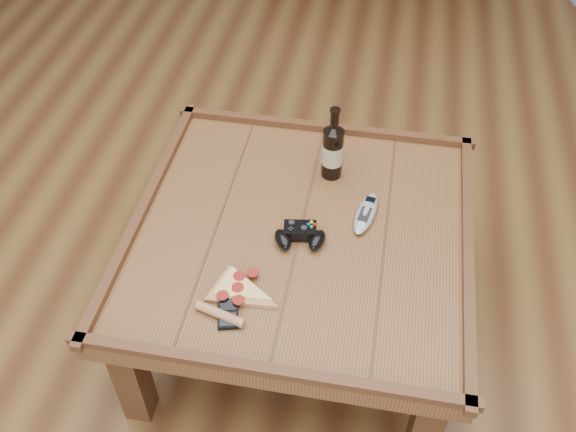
% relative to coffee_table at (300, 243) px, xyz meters
% --- Properties ---
extents(ground, '(6.00, 6.00, 0.00)m').
position_rel_coffee_table_xyz_m(ground, '(0.00, 0.00, -0.39)').
color(ground, '#4E2C16').
rests_on(ground, ground).
extents(coffee_table, '(1.03, 1.03, 0.48)m').
position_rel_coffee_table_xyz_m(coffee_table, '(0.00, 0.00, 0.00)').
color(coffee_table, '#4F3316').
rests_on(coffee_table, ground).
extents(beer_bottle, '(0.07, 0.07, 0.26)m').
position_rel_coffee_table_xyz_m(beer_bottle, '(0.06, 0.26, 0.16)').
color(beer_bottle, black).
rests_on(beer_bottle, coffee_table).
extents(game_controller, '(0.17, 0.12, 0.05)m').
position_rel_coffee_table_xyz_m(game_controller, '(0.00, -0.04, 0.08)').
color(game_controller, black).
rests_on(game_controller, coffee_table).
extents(pizza_slice, '(0.22, 0.29, 0.03)m').
position_rel_coffee_table_xyz_m(pizza_slice, '(-0.13, -0.27, 0.07)').
color(pizza_slice, tan).
rests_on(pizza_slice, coffee_table).
extents(smartphone, '(0.08, 0.11, 0.01)m').
position_rel_coffee_table_xyz_m(smartphone, '(-0.14, -0.33, 0.07)').
color(smartphone, black).
rests_on(smartphone, coffee_table).
extents(remote_control, '(0.09, 0.19, 0.03)m').
position_rel_coffee_table_xyz_m(remote_control, '(0.18, 0.09, 0.07)').
color(remote_control, '#8F949B').
rests_on(remote_control, coffee_table).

